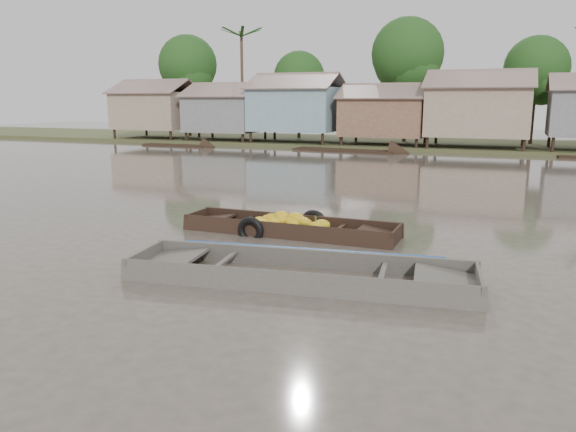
% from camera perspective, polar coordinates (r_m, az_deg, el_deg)
% --- Properties ---
extents(ground, '(120.00, 120.00, 0.00)m').
position_cam_1_polar(ground, '(12.20, -1.69, -4.66)').
color(ground, '#484137').
rests_on(ground, ground).
extents(riverbank, '(120.00, 12.47, 10.22)m').
position_cam_1_polar(riverbank, '(42.64, 19.70, 10.62)').
color(riverbank, '#384723').
rests_on(riverbank, ground).
extents(banana_boat, '(5.72, 1.55, 0.80)m').
position_cam_1_polar(banana_boat, '(14.67, -0.08, -1.20)').
color(banana_boat, black).
rests_on(banana_boat, ground).
extents(viewer_boat, '(6.92, 2.60, 0.54)m').
position_cam_1_polar(viewer_boat, '(10.97, 1.33, -6.31)').
color(viewer_boat, '#443E39').
rests_on(viewer_boat, ground).
extents(distant_boats, '(47.52, 14.34, 0.35)m').
position_cam_1_polar(distant_boats, '(34.99, 25.18, 4.94)').
color(distant_boats, black).
rests_on(distant_boats, ground).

